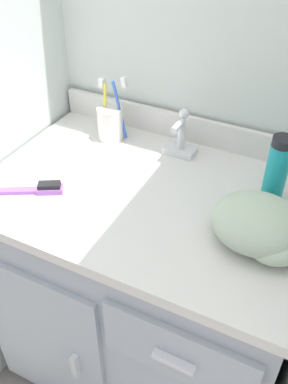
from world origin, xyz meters
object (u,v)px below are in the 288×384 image
at_px(toothbrush_cup, 111,122).
at_px(hand_towel, 261,227).
at_px(shaving_cream_can, 277,171).
at_px(hairbrush, 38,189).

relative_size(toothbrush_cup, hand_towel, 0.94).
bearing_deg(toothbrush_cup, shaving_cream_can, -9.20).
distance_m(toothbrush_cup, hairbrush, 0.32).
height_order(toothbrush_cup, hand_towel, toothbrush_cup).
relative_size(hairbrush, hand_towel, 0.80).
relative_size(shaving_cream_can, hairbrush, 1.08).
xyz_separation_m(shaving_cream_can, hand_towel, (0.01, -0.16, -0.04)).
distance_m(toothbrush_cup, shaving_cream_can, 0.52).
distance_m(toothbrush_cup, hand_towel, 0.58).
bearing_deg(hairbrush, shaving_cream_can, -5.59).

